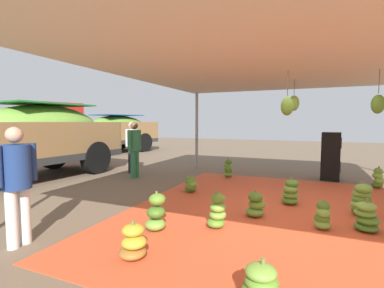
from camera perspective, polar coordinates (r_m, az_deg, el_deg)
The scene contains 20 objects.
ground_plane at distance 6.20m, azimuth -9.99°, elevation -10.48°, with size 40.00×40.00×0.00m, color brown.
tarp_orange at distance 5.26m, azimuth 19.41°, elevation -13.38°, with size 6.11×5.47×0.01m, color #D1512D.
tent_canopy at distance 5.12m, azimuth 21.29°, elevation 15.15°, with size 8.00×7.00×2.65m.
banana_bunch_0 at distance 8.09m, azimuth 7.46°, elevation -5.09°, with size 0.36×0.36×0.56m.
banana_bunch_1 at distance 6.32m, azimuth -0.25°, elevation -8.39°, with size 0.35×0.35×0.42m.
banana_bunch_2 at distance 4.91m, azimuth 32.28°, elevation -12.69°, with size 0.43×0.42×0.48m.
banana_bunch_6 at distance 2.72m, azimuth 13.92°, elevation -26.78°, with size 0.45×0.44×0.45m.
banana_bunch_7 at distance 8.05m, azimuth 33.99°, elevation -5.96°, with size 0.37×0.37×0.53m.
banana_bunch_8 at distance 4.90m, azimuth 13.00°, elevation -12.18°, with size 0.40×0.40×0.45m.
banana_bunch_9 at distance 4.69m, azimuth 25.33°, elevation -13.26°, with size 0.34×0.31×0.46m.
banana_bunch_10 at distance 5.75m, azimuth 19.64°, elevation -9.47°, with size 0.43×0.42×0.53m.
banana_bunch_12 at distance 4.21m, azimuth -7.43°, elevation -14.04°, with size 0.43×0.43×0.59m.
banana_bunch_13 at distance 5.60m, azimuth 31.61°, elevation -9.90°, with size 0.50×0.48×0.59m.
banana_bunch_14 at distance 3.50m, azimuth -12.03°, elevation -19.31°, with size 0.44×0.45×0.44m.
banana_bunch_15 at distance 4.29m, azimuth 5.22°, elevation -13.79°, with size 0.31×0.32×0.57m.
cargo_truck_far at distance 14.45m, azimuth -19.34°, elevation 2.87°, with size 6.59×3.64×2.40m.
worker_0 at distance 8.88m, azimuth -12.28°, elevation 0.19°, with size 0.59×0.36×1.61m.
worker_1 at distance 4.19m, azimuth -32.47°, elevation -5.80°, with size 0.56×0.35×1.54m.
worker_2 at distance 8.06m, azimuth -11.76°, elevation -0.27°, with size 0.59×0.36×1.60m.
speaker_stack at distance 8.53m, azimuth 26.72°, elevation -2.27°, with size 0.52×0.53×1.32m.
Camera 1 is at (-5.00, -0.29, 1.60)m, focal length 25.87 mm.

